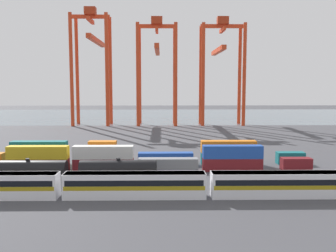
{
  "coord_description": "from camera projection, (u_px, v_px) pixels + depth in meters",
  "views": [
    {
      "loc": [
        12.81,
        -79.07,
        17.28
      ],
      "look_at": [
        14.34,
        12.43,
        7.44
      ],
      "focal_mm": 40.16,
      "sensor_mm": 36.0,
      "label": 1
    }
  ],
  "objects": [
    {
      "name": "shipping_container_10",
      "position": [
        296.0,
        164.0,
        76.82
      ],
      "size": [
        6.04,
        2.44,
        2.6
      ],
      "primitive_type": "cube",
      "color": "maroon",
      "rests_on": "ground_plane"
    },
    {
      "name": "shipping_container_5",
      "position": [
        103.0,
        165.0,
        76.16
      ],
      "size": [
        12.1,
        2.44,
        2.6
      ],
      "primitive_type": "cube",
      "color": "maroon",
      "rests_on": "ground_plane"
    },
    {
      "name": "shipping_container_6",
      "position": [
        103.0,
        152.0,
        75.89
      ],
      "size": [
        12.1,
        2.44,
        2.6
      ],
      "primitive_type": "cube",
      "color": "silver",
      "rests_on": "shipping_container_5"
    },
    {
      "name": "shipping_container_4",
      "position": [
        38.0,
        152.0,
        75.67
      ],
      "size": [
        12.1,
        2.44,
        2.6
      ],
      "primitive_type": "cube",
      "color": "gold",
      "rests_on": "shipping_container_3"
    },
    {
      "name": "shipping_container_18",
      "position": [
        228.0,
        147.0,
        82.91
      ],
      "size": [
        12.1,
        2.44,
        2.6
      ],
      "primitive_type": "cube",
      "color": "orange",
      "rests_on": "shipping_container_17"
    },
    {
      "name": "ground_plane",
      "position": [
        122.0,
        140.0,
        120.01
      ],
      "size": [
        420.0,
        420.0,
        0.0
      ],
      "primitive_type": "plane",
      "color": "#424247"
    },
    {
      "name": "gantry_crane_central",
      "position": [
        157.0,
        60.0,
        167.41
      ],
      "size": [
        17.58,
        42.13,
        46.87
      ],
      "color": "red",
      "rests_on": "ground_plane"
    },
    {
      "name": "shipping_container_9",
      "position": [
        232.0,
        152.0,
        76.32
      ],
      "size": [
        12.1,
        2.44,
        2.6
      ],
      "primitive_type": "cube",
      "color": "#1C4299",
      "rests_on": "shipping_container_8"
    },
    {
      "name": "gantry_crane_east",
      "position": [
        221.0,
        61.0,
        166.78
      ],
      "size": [
        19.25,
        34.26,
        46.97
      ],
      "color": "red",
      "rests_on": "ground_plane"
    },
    {
      "name": "shipping_container_16",
      "position": [
        166.0,
        158.0,
        82.95
      ],
      "size": [
        12.1,
        2.44,
        2.6
      ],
      "primitive_type": "cube",
      "color": "#1C4299",
      "rests_on": "ground_plane"
    },
    {
      "name": "shipping_container_3",
      "position": [
        39.0,
        165.0,
        75.95
      ],
      "size": [
        12.1,
        2.44,
        2.6
      ],
      "primitive_type": "cube",
      "color": "maroon",
      "rests_on": "ground_plane"
    },
    {
      "name": "shipping_container_15",
      "position": [
        103.0,
        147.0,
        82.45
      ],
      "size": [
        6.04,
        2.44,
        2.6
      ],
      "primitive_type": "cube",
      "color": "orange",
      "rests_on": "shipping_container_14"
    },
    {
      "name": "gantry_crane_west",
      "position": [
        93.0,
        54.0,
        166.33
      ],
      "size": [
        16.58,
        40.63,
        50.85
      ],
      "color": "red",
      "rests_on": "ground_plane"
    },
    {
      "name": "shipping_container_19",
      "position": [
        290.0,
        158.0,
        83.42
      ],
      "size": [
        6.04,
        2.44,
        2.6
      ],
      "primitive_type": "cube",
      "color": "#146066",
      "rests_on": "ground_plane"
    },
    {
      "name": "freight_tank_row",
      "position": [
        28.0,
        172.0,
        66.47
      ],
      "size": [
        45.64,
        3.03,
        4.49
      ],
      "color": "#232326",
      "rests_on": "ground_plane"
    },
    {
      "name": "shipping_container_17",
      "position": [
        228.0,
        158.0,
        83.19
      ],
      "size": [
        12.1,
        2.44,
        2.6
      ],
      "primitive_type": "cube",
      "color": "#146066",
      "rests_on": "ground_plane"
    },
    {
      "name": "shipping_container_12",
      "position": [
        40.0,
        159.0,
        82.49
      ],
      "size": [
        12.1,
        2.44,
        2.6
      ],
      "primitive_type": "cube",
      "color": "#146066",
      "rests_on": "ground_plane"
    },
    {
      "name": "passenger_train",
      "position": [
        135.0,
        184.0,
        58.06
      ],
      "size": [
        67.35,
        3.14,
        3.9
      ],
      "color": "silver",
      "rests_on": "ground_plane"
    },
    {
      "name": "harbour_water",
      "position": [
        140.0,
        116.0,
        218.3
      ],
      "size": [
        400.0,
        110.0,
        0.01
      ],
      "primitive_type": "cube",
      "color": "slate",
      "rests_on": "ground_plane"
    },
    {
      "name": "shipping_container_14",
      "position": [
        103.0,
        159.0,
        82.72
      ],
      "size": [
        6.04,
        2.44,
        2.6
      ],
      "primitive_type": "cube",
      "color": "orange",
      "rests_on": "ground_plane"
    },
    {
      "name": "shipping_container_13",
      "position": [
        39.0,
        147.0,
        82.21
      ],
      "size": [
        12.1,
        2.44,
        2.6
      ],
      "primitive_type": "cube",
      "color": "#146066",
      "rests_on": "shipping_container_12"
    },
    {
      "name": "shipping_container_8",
      "position": [
        232.0,
        164.0,
        76.6
      ],
      "size": [
        12.1,
        2.44,
        2.6
      ],
      "primitive_type": "cube",
      "color": "maroon",
      "rests_on": "ground_plane"
    },
    {
      "name": "shipping_container_7",
      "position": [
        168.0,
        165.0,
        76.38
      ],
      "size": [
        12.1,
        2.44,
        2.6
      ],
      "primitive_type": "cube",
      "color": "slate",
      "rests_on": "ground_plane"
    }
  ]
}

